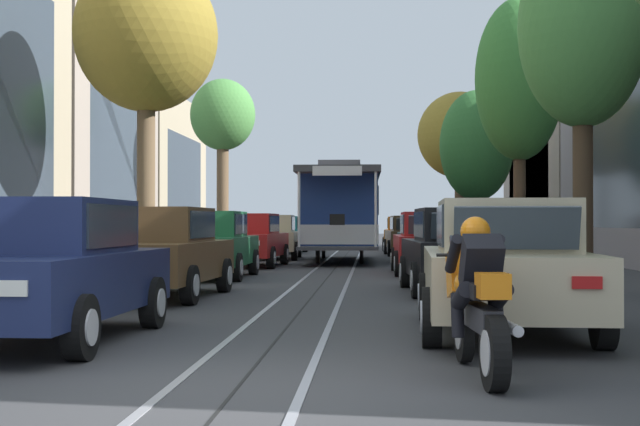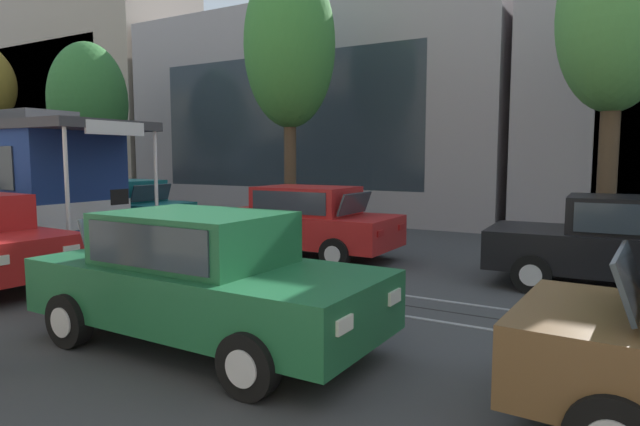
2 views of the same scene
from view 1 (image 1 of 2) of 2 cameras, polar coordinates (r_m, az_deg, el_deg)
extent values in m
plane|color=#38383A|center=(25.34, 0.89, -3.57)|extent=(160.00, 160.00, 0.00)
cube|color=gray|center=(27.91, 0.03, -3.29)|extent=(0.08, 53.56, 0.01)
cube|color=gray|center=(27.87, 2.21, -3.29)|extent=(0.08, 53.56, 0.01)
cube|color=black|center=(27.89, 1.12, -3.29)|extent=(0.03, 53.56, 0.01)
cube|color=gray|center=(35.87, -16.89, 4.34)|extent=(5.97, 11.09, 8.77)
cube|color=#2D3842|center=(34.92, -12.32, 3.74)|extent=(0.04, 7.97, 5.26)
cube|color=tan|center=(46.55, -11.54, 2.42)|extent=(5.11, 11.09, 7.51)
cube|color=#2D3842|center=(45.94, -8.48, 1.99)|extent=(0.04, 7.97, 4.51)
cube|color=#2D3842|center=(28.84, 17.91, 3.69)|extent=(0.04, 10.63, 4.61)
cube|color=gray|center=(44.24, 15.88, 4.35)|extent=(4.72, 14.89, 10.22)
cube|color=#2D3842|center=(43.75, 12.89, 3.72)|extent=(0.04, 10.63, 6.13)
cube|color=#19234C|center=(10.48, -17.01, -4.22)|extent=(1.86, 4.33, 0.66)
cube|color=#19234C|center=(10.60, -16.71, -0.78)|extent=(1.51, 2.09, 0.60)
cube|color=#2D3842|center=(9.82, -18.45, -0.90)|extent=(1.34, 0.24, 0.47)
cube|color=#2D3842|center=(11.71, -14.64, -0.86)|extent=(1.30, 0.22, 0.45)
cube|color=#2D3842|center=(10.36, -12.84, -0.79)|extent=(0.06, 1.81, 0.47)
cube|color=white|center=(8.27, -18.82, -4.51)|extent=(0.28, 0.04, 0.14)
cube|color=#B21414|center=(12.35, -10.96, -3.22)|extent=(0.28, 0.04, 0.12)
cube|color=#B21414|center=(12.69, -15.83, -3.14)|extent=(0.28, 0.04, 0.12)
cylinder|color=black|center=(8.96, -14.83, -6.97)|extent=(0.21, 0.64, 0.64)
cylinder|color=silver|center=(8.93, -14.16, -7.00)|extent=(0.03, 0.35, 0.35)
cylinder|color=black|center=(11.50, -10.48, -5.56)|extent=(0.21, 0.64, 0.64)
cylinder|color=silver|center=(11.47, -9.95, -5.58)|extent=(0.03, 0.35, 0.35)
cylinder|color=black|center=(12.07, -18.63, -5.31)|extent=(0.21, 0.64, 0.64)
cylinder|color=silver|center=(12.11, -19.11, -5.29)|extent=(0.03, 0.35, 0.35)
cube|color=brown|center=(16.08, -10.10, -2.97)|extent=(1.98, 4.37, 0.66)
cube|color=brown|center=(16.21, -9.95, -0.72)|extent=(1.56, 2.13, 0.60)
cube|color=#2D3842|center=(15.40, -10.79, -0.80)|extent=(1.34, 0.28, 0.47)
cube|color=#2D3842|center=(17.35, -8.89, -0.78)|extent=(1.30, 0.25, 0.45)
cube|color=#2D3842|center=(16.02, -7.37, -0.73)|extent=(0.11, 1.81, 0.47)
cube|color=#2D3842|center=(16.43, -12.46, -0.71)|extent=(0.11, 1.81, 0.47)
cube|color=white|center=(13.85, -10.32, -2.94)|extent=(0.28, 0.05, 0.14)
cube|color=#B21414|center=(18.03, -6.51, -2.40)|extent=(0.28, 0.05, 0.12)
cube|color=white|center=(14.20, -14.66, -2.87)|extent=(0.28, 0.05, 0.14)
cube|color=#B21414|center=(18.30, -9.93, -2.37)|extent=(0.28, 0.05, 0.12)
cylinder|color=black|center=(14.58, -8.20, -4.51)|extent=(0.23, 0.65, 0.64)
cylinder|color=silver|center=(14.56, -7.78, -4.52)|extent=(0.04, 0.35, 0.35)
cylinder|color=black|center=(15.10, -14.71, -4.36)|extent=(0.23, 0.65, 0.64)
cylinder|color=silver|center=(15.14, -15.10, -4.35)|extent=(0.04, 0.35, 0.35)
cylinder|color=black|center=(17.18, -6.05, -3.92)|extent=(0.23, 0.65, 0.64)
cylinder|color=silver|center=(17.15, -5.69, -3.93)|extent=(0.04, 0.35, 0.35)
cylinder|color=black|center=(17.62, -11.67, -3.83)|extent=(0.23, 0.65, 0.64)
cylinder|color=silver|center=(17.65, -12.01, -3.82)|extent=(0.04, 0.35, 0.35)
cube|color=#1E6038|center=(21.63, -7.01, -2.36)|extent=(1.84, 4.32, 0.66)
cube|color=#1E6038|center=(21.76, -6.93, -0.69)|extent=(1.49, 2.08, 0.60)
cube|color=#2D3842|center=(20.94, -7.36, -0.75)|extent=(1.33, 0.23, 0.47)
cube|color=#2D3842|center=(22.93, -6.38, -0.73)|extent=(1.30, 0.21, 0.45)
cube|color=#2D3842|center=(21.64, -4.98, -0.69)|extent=(0.05, 1.81, 0.47)
cube|color=#2D3842|center=(21.92, -8.85, -0.69)|extent=(0.05, 1.81, 0.47)
cube|color=white|center=(19.40, -6.59, -2.27)|extent=(0.28, 0.04, 0.14)
cube|color=#B21414|center=(23.66, -4.69, -1.97)|extent=(0.28, 0.04, 0.12)
cube|color=white|center=(19.63, -9.79, -2.25)|extent=(0.28, 0.04, 0.14)
cube|color=#B21414|center=(23.85, -7.35, -1.96)|extent=(0.28, 0.04, 0.12)
cylinder|color=black|center=(20.18, -5.26, -3.43)|extent=(0.21, 0.64, 0.64)
cylinder|color=silver|center=(20.16, -4.95, -3.43)|extent=(0.02, 0.35, 0.35)
cylinder|color=black|center=(20.53, -10.13, -3.37)|extent=(0.21, 0.64, 0.64)
cylinder|color=silver|center=(20.55, -10.42, -3.37)|extent=(0.02, 0.35, 0.35)
cylinder|color=black|center=(22.81, -4.20, -3.10)|extent=(0.21, 0.64, 0.64)
cylinder|color=silver|center=(22.80, -3.93, -3.10)|extent=(0.02, 0.35, 0.35)
cylinder|color=black|center=(23.12, -8.53, -3.06)|extent=(0.21, 0.64, 0.64)
cylinder|color=silver|center=(23.15, -8.80, -3.06)|extent=(0.02, 0.35, 0.35)
cube|color=red|center=(27.15, -4.49, -2.00)|extent=(1.99, 4.38, 0.66)
cube|color=red|center=(27.29, -4.43, -0.67)|extent=(1.57, 2.13, 0.60)
cube|color=#2D3842|center=(26.46, -4.76, -0.72)|extent=(1.34, 0.28, 0.47)
cube|color=#2D3842|center=(28.45, -4.01, -0.71)|extent=(1.30, 0.25, 0.45)
cube|color=#2D3842|center=(27.16, -2.88, -0.67)|extent=(0.11, 1.81, 0.47)
cube|color=#2D3842|center=(27.43, -5.97, -0.67)|extent=(0.11, 1.81, 0.47)
cube|color=white|center=(24.92, -4.12, -1.90)|extent=(0.28, 0.05, 0.14)
cube|color=#B21414|center=(29.19, -2.65, -1.71)|extent=(0.28, 0.05, 0.12)
cube|color=white|center=(25.14, -6.63, -1.89)|extent=(0.28, 0.05, 0.14)
cube|color=#B21414|center=(29.37, -4.81, -1.70)|extent=(0.28, 0.05, 0.12)
cylinder|color=black|center=(25.70, -3.09, -2.82)|extent=(0.23, 0.65, 0.64)
cylinder|color=silver|center=(25.68, -2.85, -2.82)|extent=(0.04, 0.35, 0.35)
cylinder|color=black|center=(26.03, -6.93, -2.79)|extent=(0.23, 0.65, 0.64)
cylinder|color=silver|center=(26.05, -7.17, -2.78)|extent=(0.04, 0.35, 0.35)
cylinder|color=black|center=(28.33, -2.25, -2.61)|extent=(0.23, 0.65, 0.64)
cylinder|color=silver|center=(28.32, -2.03, -2.61)|extent=(0.04, 0.35, 0.35)
cylinder|color=black|center=(28.63, -5.75, -2.59)|extent=(0.23, 0.65, 0.64)
cylinder|color=silver|center=(28.66, -5.96, -2.59)|extent=(0.04, 0.35, 0.35)
cube|color=#C1B28E|center=(32.74, -3.02, -1.76)|extent=(1.91, 4.35, 0.66)
cube|color=#C1B28E|center=(32.88, -3.00, -0.66)|extent=(1.53, 2.10, 0.60)
cube|color=#2D3842|center=(32.05, -3.12, -0.70)|extent=(1.34, 0.26, 0.47)
cube|color=#2D3842|center=(34.06, -2.83, -0.69)|extent=(1.30, 0.23, 0.45)
cube|color=#2D3842|center=(32.83, -1.69, -0.66)|extent=(0.08, 1.81, 0.47)
cube|color=#2D3842|center=(32.96, -4.29, -0.66)|extent=(0.08, 1.81, 0.47)
cube|color=white|center=(30.54, -2.32, -1.66)|extent=(0.28, 0.05, 0.14)
cube|color=#B21414|center=(34.85, -1.80, -1.53)|extent=(0.28, 0.05, 0.12)
cube|color=white|center=(30.64, -4.40, -1.66)|extent=(0.28, 0.05, 0.14)
cube|color=#B21414|center=(34.94, -3.63, -1.52)|extent=(0.28, 0.05, 0.12)
cylinder|color=black|center=(31.36, -1.62, -2.42)|extent=(0.22, 0.65, 0.64)
cylinder|color=silver|center=(31.35, -1.42, -2.42)|extent=(0.03, 0.35, 0.35)
cylinder|color=black|center=(31.51, -4.82, -2.41)|extent=(0.22, 0.65, 0.64)
cylinder|color=silver|center=(31.53, -5.02, -2.40)|extent=(0.03, 0.35, 0.35)
cylinder|color=black|center=(34.02, -1.35, -2.27)|extent=(0.22, 0.65, 0.64)
cylinder|color=silver|center=(34.01, -1.17, -2.27)|extent=(0.03, 0.35, 0.35)
cylinder|color=black|center=(34.16, -4.30, -2.27)|extent=(0.22, 0.65, 0.64)
cylinder|color=silver|center=(34.17, -4.49, -2.26)|extent=(0.03, 0.35, 0.35)
cube|color=#196B70|center=(39.06, -2.41, -1.57)|extent=(1.90, 4.34, 0.66)
cube|color=#196B70|center=(39.21, -2.38, -0.65)|extent=(1.53, 2.10, 0.60)
cube|color=#2D3842|center=(38.38, -2.54, -0.68)|extent=(1.34, 0.25, 0.47)
cube|color=#2D3842|center=(40.38, -2.18, -0.67)|extent=(1.30, 0.23, 0.45)
cube|color=#2D3842|center=(39.12, -1.30, -0.65)|extent=(0.07, 1.81, 0.47)
cube|color=#2D3842|center=(39.31, -3.47, -0.65)|extent=(0.07, 1.81, 0.47)
cube|color=white|center=(36.85, -1.97, -1.48)|extent=(0.28, 0.05, 0.14)
cube|color=#B21414|center=(41.14, -1.27, -1.38)|extent=(0.28, 0.05, 0.12)
cube|color=white|center=(37.00, -3.69, -1.47)|extent=(0.28, 0.05, 0.14)
cube|color=#B21414|center=(41.28, -2.81, -1.38)|extent=(0.28, 0.05, 0.12)
cylinder|color=black|center=(37.65, -1.33, -2.11)|extent=(0.22, 0.64, 0.64)
cylinder|color=silver|center=(37.64, -1.17, -2.11)|extent=(0.03, 0.35, 0.35)
cylinder|color=black|center=(37.87, -3.98, -2.10)|extent=(0.22, 0.64, 0.64)
cylinder|color=silver|center=(37.89, -4.15, -2.10)|extent=(0.03, 0.35, 0.35)
cylinder|color=black|center=(40.30, -0.93, -2.01)|extent=(0.22, 0.64, 0.64)
cylinder|color=silver|center=(40.29, -0.78, -2.01)|extent=(0.03, 0.35, 0.35)
cylinder|color=black|center=(40.51, -3.41, -2.00)|extent=(0.22, 0.64, 0.64)
cylinder|color=silver|center=(40.53, -3.57, -2.00)|extent=(0.03, 0.35, 0.35)
cube|color=maroon|center=(44.33, -1.43, -1.46)|extent=(1.83, 4.31, 0.66)
cube|color=maroon|center=(44.47, -1.41, -0.64)|extent=(1.49, 2.07, 0.60)
cube|color=#2D3842|center=(43.64, -1.50, -0.67)|extent=(1.33, 0.23, 0.47)
cube|color=#2D3842|center=(45.65, -1.30, -0.66)|extent=(1.30, 0.21, 0.45)
cube|color=#2D3842|center=(44.42, -0.45, -0.64)|extent=(0.04, 1.81, 0.47)
cube|color=#2D3842|center=(44.54, -2.37, -0.64)|extent=(0.04, 1.81, 0.47)
cube|color=white|center=(42.13, -0.89, -1.37)|extent=(0.28, 0.04, 0.14)
cube|color=#B21414|center=(46.44, -0.54, -1.29)|extent=(0.28, 0.04, 0.12)
cube|color=white|center=(42.22, -2.41, -1.36)|extent=(0.28, 0.04, 0.14)
cube|color=#B21414|center=(46.52, -1.91, -1.29)|extent=(0.28, 0.04, 0.12)
cylinder|color=black|center=(42.95, -0.39, -1.92)|extent=(0.20, 0.64, 0.64)
cylinder|color=silver|center=(42.94, -0.24, -1.92)|extent=(0.02, 0.35, 0.35)
cylinder|color=black|center=(43.08, -2.73, -1.92)|extent=(0.20, 0.64, 0.64)
cylinder|color=silver|center=(43.09, -2.88, -1.92)|extent=(0.02, 0.35, 0.35)
cylinder|color=black|center=(45.61, -0.20, -1.85)|extent=(0.20, 0.64, 0.64)
cylinder|color=silver|center=(45.60, -0.06, -1.85)|extent=(0.02, 0.35, 0.35)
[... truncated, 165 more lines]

